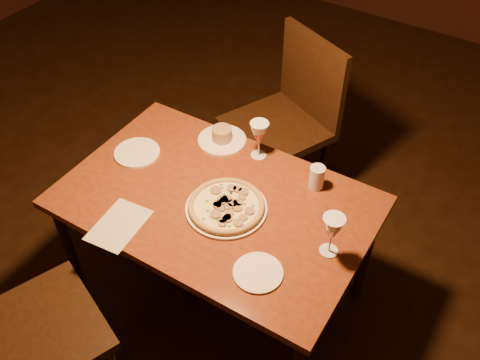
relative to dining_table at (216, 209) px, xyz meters
The scene contains 12 objects.
floor 0.74m from the dining_table, 135.04° to the right, with size 7.00×7.00×0.00m, color black.
dining_table is the anchor object (origin of this frame).
chair_near 0.91m from the dining_table, 109.22° to the right, with size 0.59×0.59×0.95m.
chair_far 0.82m from the dining_table, 97.09° to the left, with size 0.62×0.62×0.98m.
pizza_plate 0.11m from the dining_table, 18.34° to the right, with size 0.33×0.33×0.04m.
ramekin_saucer 0.39m from the dining_table, 120.42° to the left, with size 0.23×0.23×0.07m.
wine_glass_far 0.36m from the dining_table, 89.15° to the left, with size 0.08×0.08×0.18m, color #B34B4A, non-canonical shape.
wine_glass_right 0.54m from the dining_table, ahead, with size 0.08×0.08×0.18m, color #B34B4A, non-canonical shape.
water_tumbler 0.44m from the dining_table, 43.04° to the left, with size 0.06×0.06×0.11m, color silver.
side_plate_left 0.47m from the dining_table, behind, with size 0.21×0.21×0.01m, color white.
side_plate_near 0.42m from the dining_table, 33.04° to the right, with size 0.18×0.18×0.01m, color white.
menu_card 0.41m from the dining_table, 126.16° to the right, with size 0.17×0.25×0.00m, color beige.
Camera 1 is at (1.21, -0.95, 2.28)m, focal length 40.00 mm.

